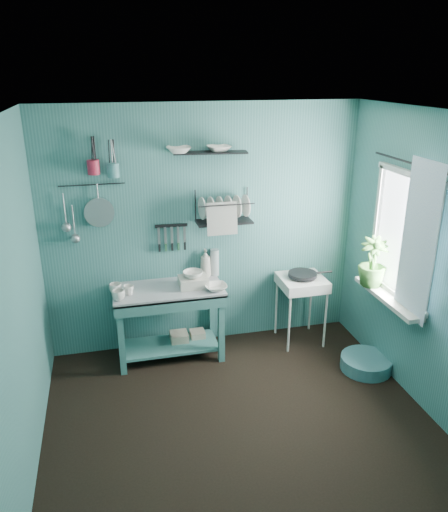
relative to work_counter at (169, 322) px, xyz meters
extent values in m
plane|color=black|center=(0.42, -1.24, -0.38)|extent=(3.20, 3.20, 0.00)
plane|color=silver|center=(0.42, -1.24, 2.12)|extent=(3.20, 3.20, 0.00)
plane|color=#336968|center=(0.42, 0.26, 0.87)|extent=(3.20, 0.00, 3.20)
plane|color=#336968|center=(0.42, -2.74, 0.87)|extent=(3.20, 0.00, 3.20)
plane|color=#336968|center=(-1.18, -1.24, 0.87)|extent=(0.00, 3.00, 3.00)
plane|color=#336968|center=(2.02, -1.24, 0.87)|extent=(0.00, 3.00, 3.00)
cube|color=#36716E|center=(0.00, 0.00, 0.00)|extent=(1.09, 0.57, 0.76)
imported|color=silver|center=(-0.48, -0.16, 0.43)|extent=(0.12, 0.12, 0.10)
imported|color=silver|center=(-0.38, -0.06, 0.43)|extent=(0.14, 0.14, 0.09)
imported|color=silver|center=(-0.50, 0.00, 0.43)|extent=(0.17, 0.17, 0.10)
cube|color=#BCB8AC|center=(0.25, -0.02, 0.43)|extent=(0.28, 0.22, 0.10)
imported|color=silver|center=(0.25, -0.02, 0.51)|extent=(0.19, 0.19, 0.06)
imported|color=#BCB8AC|center=(0.42, 0.20, 0.53)|extent=(0.12, 0.12, 0.30)
cylinder|color=#A4B0B7|center=(0.52, 0.22, 0.52)|extent=(0.09, 0.09, 0.28)
imported|color=silver|center=(0.45, -0.15, 0.41)|extent=(0.22, 0.22, 0.05)
cube|color=silver|center=(1.41, -0.01, -0.01)|extent=(0.50, 0.50, 0.74)
cylinder|color=black|center=(1.41, -0.01, 0.39)|extent=(0.30, 0.30, 0.03)
cube|color=black|center=(0.09, 0.23, 0.95)|extent=(0.32, 0.03, 0.03)
cube|color=black|center=(0.60, 0.13, 1.13)|extent=(0.56, 0.27, 0.32)
cube|color=black|center=(0.47, 0.16, 1.66)|extent=(0.72, 0.26, 0.01)
imported|color=silver|center=(0.17, 0.16, 1.65)|extent=(0.25, 0.25, 0.06)
imported|color=silver|center=(0.56, 0.16, 1.71)|extent=(0.25, 0.25, 0.05)
cylinder|color=#B02039|center=(-0.61, 0.18, 1.57)|extent=(0.11, 0.11, 0.13)
cylinder|color=teal|center=(-0.43, 0.18, 1.53)|extent=(0.11, 0.11, 0.13)
cylinder|color=#9CA0A4|center=(-0.59, 0.21, 1.13)|extent=(0.28, 0.03, 0.28)
cylinder|color=#9CA0A4|center=(-0.90, 0.22, 1.18)|extent=(0.01, 0.01, 0.30)
cylinder|color=#9CA0A4|center=(-0.83, 0.22, 1.06)|extent=(0.01, 0.01, 0.30)
cylinder|color=black|center=(-0.64, 0.23, 1.40)|extent=(0.60, 0.01, 0.01)
plane|color=white|center=(2.01, -0.79, 1.02)|extent=(0.00, 1.10, 1.10)
cube|color=silver|center=(1.92, -0.79, 0.43)|extent=(0.16, 0.95, 0.04)
plane|color=white|center=(1.94, -1.09, 1.07)|extent=(0.00, 1.35, 1.35)
cylinder|color=black|center=(1.96, -0.79, 1.67)|extent=(0.02, 1.05, 0.02)
imported|color=#346629|center=(1.89, -0.54, 0.69)|extent=(0.34, 0.34, 0.48)
cube|color=#9D9176|center=(0.10, 0.05, -0.27)|extent=(0.18, 0.18, 0.22)
cube|color=#9D9176|center=(0.30, 0.08, -0.28)|extent=(0.15, 0.15, 0.20)
cylinder|color=teal|center=(1.84, -0.70, -0.32)|extent=(0.50, 0.50, 0.13)
camera|label=1|loc=(-0.51, -4.47, 2.41)|focal=35.00mm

